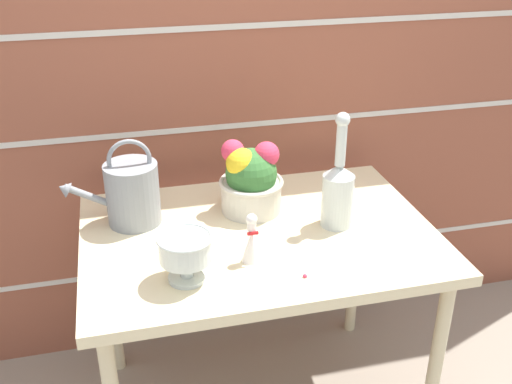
# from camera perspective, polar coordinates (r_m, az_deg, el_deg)

# --- Properties ---
(brick_wall) EXTENTS (3.60, 0.08, 2.20)m
(brick_wall) POSITION_cam_1_polar(r_m,az_deg,el_deg) (2.20, -3.00, 11.03)
(brick_wall) COLOR brown
(brick_wall) RESTS_ON ground_plane
(patio_table) EXTENTS (1.10, 0.77, 0.74)m
(patio_table) POSITION_cam_1_polar(r_m,az_deg,el_deg) (1.92, 0.28, -5.69)
(patio_table) COLOR beige
(patio_table) RESTS_ON ground_plane
(watering_can) EXTENTS (0.31, 0.17, 0.29)m
(watering_can) POSITION_cam_1_polar(r_m,az_deg,el_deg) (1.92, -11.78, -0.03)
(watering_can) COLOR gray
(watering_can) RESTS_ON patio_table
(crystal_pedestal_bowl) EXTENTS (0.15, 0.15, 0.14)m
(crystal_pedestal_bowl) POSITION_cam_1_polar(r_m,az_deg,el_deg) (1.62, -6.75, -5.58)
(crystal_pedestal_bowl) COLOR silver
(crystal_pedestal_bowl) RESTS_ON patio_table
(flower_planter) EXTENTS (0.21, 0.21, 0.25)m
(flower_planter) POSITION_cam_1_polar(r_m,az_deg,el_deg) (1.95, -0.53, 1.21)
(flower_planter) COLOR beige
(flower_planter) RESTS_ON patio_table
(glass_decanter) EXTENTS (0.10, 0.10, 0.38)m
(glass_decanter) POSITION_cam_1_polar(r_m,az_deg,el_deg) (1.88, 7.81, 0.21)
(glass_decanter) COLOR silver
(glass_decanter) RESTS_ON patio_table
(figurine_vase) EXTENTS (0.06, 0.06, 0.15)m
(figurine_vase) POSITION_cam_1_polar(r_m,az_deg,el_deg) (1.71, -0.42, -4.77)
(figurine_vase) COLOR white
(figurine_vase) RESTS_ON patio_table
(fallen_petal) EXTENTS (0.01, 0.01, 0.01)m
(fallen_petal) POSITION_cam_1_polar(r_m,az_deg,el_deg) (1.67, 4.68, -7.98)
(fallen_petal) COLOR #E03856
(fallen_petal) RESTS_ON patio_table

